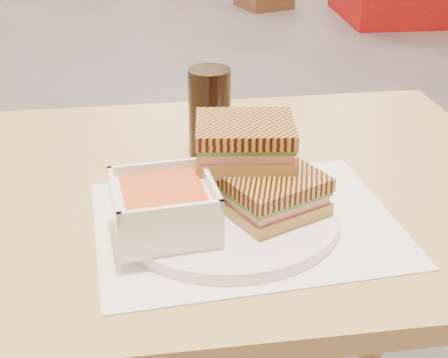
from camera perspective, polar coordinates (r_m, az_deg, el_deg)
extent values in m
cube|color=tan|center=(0.97, -8.45, -1.76)|extent=(1.23, 0.76, 0.03)
cylinder|color=tan|center=(1.52, 13.76, -7.15)|extent=(0.06, 0.06, 0.72)
cube|color=white|center=(0.87, 1.94, -3.87)|extent=(0.40, 0.31, 0.00)
cylinder|color=white|center=(0.87, 0.29, -3.08)|extent=(0.30, 0.30, 0.02)
cube|color=white|center=(0.81, -5.27, -2.87)|extent=(0.13, 0.13, 0.05)
cube|color=#DA5D26|center=(0.80, -5.36, -1.07)|extent=(0.10, 0.10, 0.01)
cube|color=white|center=(0.81, -1.23, -0.33)|extent=(0.01, 0.12, 0.01)
cube|color=white|center=(0.79, -9.60, -1.29)|extent=(0.01, 0.12, 0.01)
cube|color=white|center=(0.85, -6.01, 1.02)|extent=(0.12, 0.01, 0.01)
cube|color=white|center=(0.75, -4.65, -2.89)|extent=(0.12, 0.01, 0.01)
cube|color=#AF8A44|center=(0.86, 4.36, -2.40)|extent=(0.15, 0.14, 0.02)
cube|color=#CB7B82|center=(0.85, 4.40, -1.53)|extent=(0.14, 0.13, 0.01)
cube|color=#386B23|center=(0.85, 4.42, -0.99)|extent=(0.14, 0.13, 0.01)
cube|color=#A16529|center=(0.84, 4.45, -0.27)|extent=(0.15, 0.14, 0.02)
cube|color=#AF8A44|center=(0.88, 1.82, 2.11)|extent=(0.15, 0.13, 0.02)
cube|color=#CB7B82|center=(0.87, 1.83, 3.07)|extent=(0.14, 0.12, 0.01)
cube|color=#386B23|center=(0.87, 1.84, 3.66)|extent=(0.14, 0.12, 0.01)
cube|color=#A16529|center=(0.86, 1.85, 4.45)|extent=(0.15, 0.13, 0.02)
cylinder|color=black|center=(1.03, -1.26, 5.80)|extent=(0.07, 0.07, 0.14)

